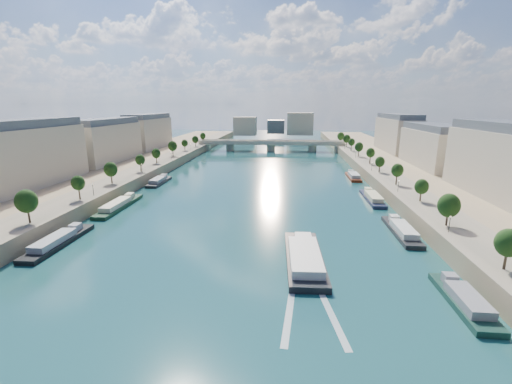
# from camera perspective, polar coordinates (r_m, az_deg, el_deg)

# --- Properties ---
(ground) EXTENTS (700.00, 700.00, 0.00)m
(ground) POSITION_cam_1_polar(r_m,az_deg,el_deg) (142.16, -0.15, 0.03)
(ground) COLOR #0D383B
(ground) RESTS_ON ground
(quay_left) EXTENTS (44.00, 520.00, 5.00)m
(quay_left) POSITION_cam_1_polar(r_m,az_deg,el_deg) (164.64, -25.96, 1.45)
(quay_left) COLOR #9E8460
(quay_left) RESTS_ON ground
(quay_right) EXTENTS (44.00, 520.00, 5.00)m
(quay_right) POSITION_cam_1_polar(r_m,az_deg,el_deg) (152.77, 27.83, 0.32)
(quay_right) COLOR #9E8460
(quay_right) RESTS_ON ground
(pave_left) EXTENTS (14.00, 520.00, 0.10)m
(pave_left) POSITION_cam_1_polar(r_m,az_deg,el_deg) (156.90, -21.37, 2.30)
(pave_left) COLOR gray
(pave_left) RESTS_ON quay_left
(pave_right) EXTENTS (14.00, 520.00, 0.10)m
(pave_right) POSITION_cam_1_polar(r_m,az_deg,el_deg) (147.09, 22.55, 1.43)
(pave_right) COLOR gray
(pave_right) RESTS_ON quay_right
(trees_left) EXTENTS (4.80, 268.80, 8.26)m
(trees_left) POSITION_cam_1_polar(r_m,az_deg,el_deg) (156.83, -20.57, 4.39)
(trees_left) COLOR #382B1E
(trees_left) RESTS_ON ground
(trees_right) EXTENTS (4.80, 268.80, 8.26)m
(trees_right) POSITION_cam_1_polar(r_m,az_deg,el_deg) (154.94, 20.98, 4.24)
(trees_right) COLOR #382B1E
(trees_right) RESTS_ON ground
(lamps_left) EXTENTS (0.36, 200.36, 4.28)m
(lamps_left) POSITION_cam_1_polar(r_m,az_deg,el_deg) (145.63, -21.60, 2.50)
(lamps_left) COLOR black
(lamps_left) RESTS_ON ground
(lamps_right) EXTENTS (0.36, 200.36, 4.28)m
(lamps_right) POSITION_cam_1_polar(r_m,az_deg,el_deg) (149.99, 20.46, 2.92)
(lamps_right) COLOR black
(lamps_right) RESTS_ON ground
(buildings_left) EXTENTS (16.00, 226.00, 23.20)m
(buildings_left) POSITION_cam_1_polar(r_m,az_deg,el_deg) (179.44, -28.08, 6.70)
(buildings_left) COLOR #C3B096
(buildings_left) RESTS_ON ground
(buildings_right) EXTENTS (16.00, 226.00, 23.20)m
(buildings_right) POSITION_cam_1_polar(r_m,az_deg,el_deg) (166.59, 31.01, 5.87)
(buildings_right) COLOR #C3B096
(buildings_right) RESTS_ON ground
(skyline) EXTENTS (79.00, 42.00, 22.00)m
(skyline) POSITION_cam_1_polar(r_m,az_deg,el_deg) (357.33, 3.77, 11.08)
(skyline) COLOR #C3B096
(skyline) RESTS_ON ground
(bridge) EXTENTS (112.00, 12.00, 8.15)m
(bridge) POSITION_cam_1_polar(r_m,az_deg,el_deg) (268.13, 2.49, 7.94)
(bridge) COLOR #C1B79E
(bridge) RESTS_ON ground
(tour_barge) EXTENTS (9.29, 29.09, 3.91)m
(tour_barge) POSITION_cam_1_polar(r_m,az_deg,el_deg) (80.90, 8.08, -10.76)
(tour_barge) COLOR black
(tour_barge) RESTS_ON ground
(wake) EXTENTS (10.76, 26.01, 0.04)m
(wake) POSITION_cam_1_polar(r_m,az_deg,el_deg) (66.85, 8.70, -17.65)
(wake) COLOR silver
(wake) RESTS_ON ground
(moored_barges_left) EXTENTS (5.00, 156.01, 3.60)m
(moored_barges_left) POSITION_cam_1_polar(r_m,az_deg,el_deg) (109.90, -27.41, -5.56)
(moored_barges_left) COLOR #181936
(moored_barges_left) RESTS_ON ground
(moored_barges_right) EXTENTS (5.00, 168.84, 3.60)m
(moored_barges_right) POSITION_cam_1_polar(r_m,az_deg,el_deg) (105.15, 23.05, -5.93)
(moored_barges_right) COLOR black
(moored_barges_right) RESTS_ON ground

